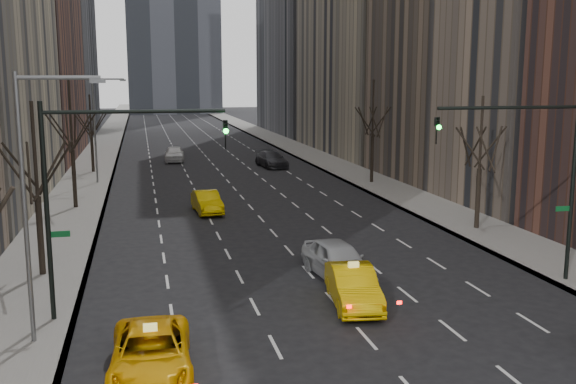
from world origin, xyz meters
TOP-DOWN VIEW (x-y plane):
  - sidewalk_left at (-12.25, 70.00)m, footprint 4.50×320.00m
  - sidewalk_right at (12.25, 70.00)m, footprint 4.50×320.00m
  - tree_lw_b at (-12.00, 18.00)m, footprint 3.36×3.50m
  - tree_lw_c at (-12.00, 34.00)m, footprint 3.36×3.50m
  - tree_lw_d at (-12.00, 52.00)m, footprint 3.36×3.50m
  - tree_rw_b at (12.00, 22.00)m, footprint 3.36×3.50m
  - tree_rw_c at (12.00, 40.00)m, footprint 3.36×3.50m
  - traffic_mast_left at (-9.11, 12.00)m, footprint 6.69×0.39m
  - traffic_mast_right at (9.11, 12.00)m, footprint 6.69×0.39m
  - streetlight_near at (-10.84, 10.00)m, footprint 2.83×0.22m
  - streetlight_far at (-10.84, 45.00)m, footprint 2.83×0.22m
  - taxi_suv at (-7.35, 6.71)m, footprint 2.60×5.32m
  - taxi_sedan at (0.61, 11.30)m, footprint 2.29×4.93m
  - silver_sedan_ahead at (1.07, 14.86)m, footprint 2.58×5.22m
  - far_taxi at (-3.20, 30.78)m, footprint 1.91×4.56m
  - far_suv_grey at (5.66, 52.50)m, footprint 2.94×5.80m
  - far_car_white at (-3.85, 59.28)m, footprint 2.37×5.16m

SIDE VIEW (x-z plane):
  - sidewalk_left at x=-12.25m, z-range 0.00..0.15m
  - sidewalk_right at x=12.25m, z-range 0.00..0.15m
  - taxi_suv at x=-7.35m, z-range 0.00..1.45m
  - far_taxi at x=-3.20m, z-range 0.00..1.47m
  - taxi_sedan at x=0.61m, z-range 0.00..1.56m
  - far_suv_grey at x=5.66m, z-range 0.00..1.61m
  - silver_sedan_ahead at x=1.07m, z-range 0.00..1.71m
  - far_car_white at x=-3.85m, z-range 0.00..1.71m
  - tree_lw_d at x=-12.00m, z-range -0.12..7.24m
  - tree_lw_b at x=-12.00m, z-range -0.19..7.63m
  - tree_rw_b at x=12.00m, z-range -0.19..7.63m
  - tree_lw_c at x=-12.00m, z-range -0.33..8.41m
  - tree_rw_c at x=12.00m, z-range -0.33..8.41m
  - traffic_mast_left at x=-9.11m, z-range 1.49..9.49m
  - traffic_mast_right at x=9.11m, z-range 1.49..9.49m
  - streetlight_near at x=-10.84m, z-range 1.12..10.12m
  - streetlight_far at x=-10.84m, z-range 1.12..10.12m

